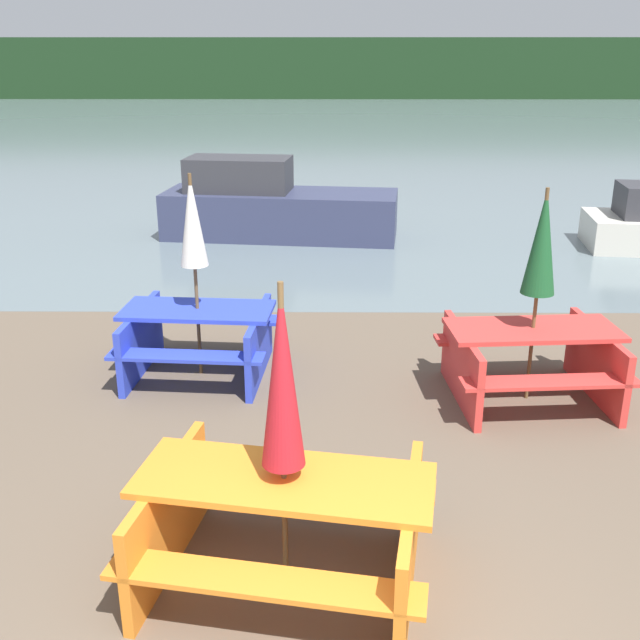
# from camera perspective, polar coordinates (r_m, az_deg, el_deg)

# --- Properties ---
(water) EXTENTS (60.00, 50.00, 0.00)m
(water) POSITION_cam_1_polar(r_m,az_deg,el_deg) (34.46, 0.53, 14.51)
(water) COLOR slate
(water) RESTS_ON ground_plane
(far_treeline) EXTENTS (80.00, 1.60, 4.00)m
(far_treeline) POSITION_cam_1_polar(r_m,az_deg,el_deg) (54.32, 0.53, 18.62)
(far_treeline) COLOR #193319
(far_treeline) RESTS_ON water
(picnic_table_orange) EXTENTS (2.07, 1.68, 0.77)m
(picnic_table_orange) POSITION_cam_1_polar(r_m,az_deg,el_deg) (4.92, -2.70, -14.87)
(picnic_table_orange) COLOR orange
(picnic_table_orange) RESTS_ON ground_plane
(picnic_table_red) EXTENTS (1.73, 1.50, 0.75)m
(picnic_table_red) POSITION_cam_1_polar(r_m,az_deg,el_deg) (7.59, 15.73, -2.68)
(picnic_table_red) COLOR red
(picnic_table_red) RESTS_ON ground_plane
(picnic_table_blue) EXTENTS (1.65, 1.49, 0.73)m
(picnic_table_blue) POSITION_cam_1_polar(r_m,az_deg,el_deg) (7.97, -9.21, -1.12)
(picnic_table_blue) COLOR blue
(picnic_table_blue) RESTS_ON ground_plane
(umbrella_darkgreen) EXTENTS (0.32, 0.32, 2.10)m
(umbrella_darkgreen) POSITION_cam_1_polar(r_m,az_deg,el_deg) (7.24, 16.56, 5.64)
(umbrella_darkgreen) COLOR brown
(umbrella_darkgreen) RESTS_ON ground_plane
(umbrella_crimson) EXTENTS (0.27, 0.27, 2.04)m
(umbrella_crimson) POSITION_cam_1_polar(r_m,az_deg,el_deg) (4.44, -2.90, -4.47)
(umbrella_crimson) COLOR brown
(umbrella_crimson) RESTS_ON ground_plane
(umbrella_white) EXTENTS (0.28, 0.28, 2.13)m
(umbrella_white) POSITION_cam_1_polar(r_m,az_deg,el_deg) (7.63, -9.71, 7.35)
(umbrella_white) COLOR brown
(umbrella_white) RESTS_ON ground_plane
(boat) EXTENTS (4.35, 1.87, 1.44)m
(boat) POSITION_cam_1_polar(r_m,az_deg,el_deg) (13.85, -3.58, 8.58)
(boat) COLOR #333856
(boat) RESTS_ON water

